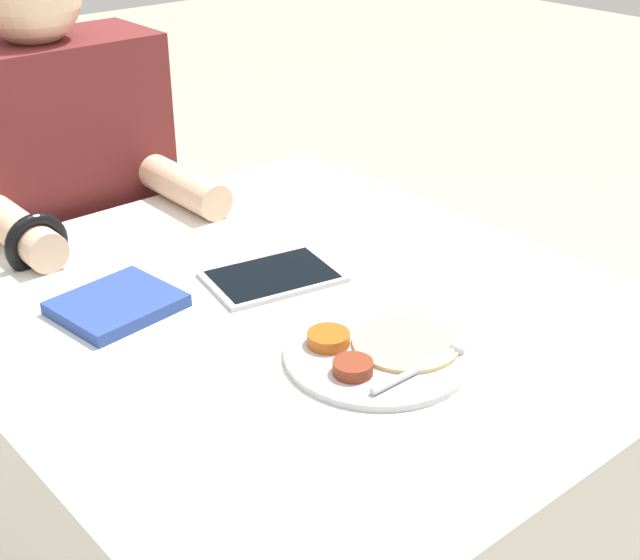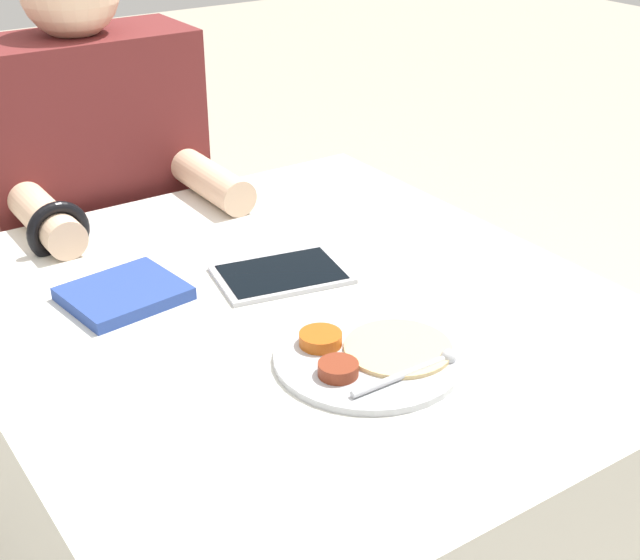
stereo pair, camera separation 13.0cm
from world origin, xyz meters
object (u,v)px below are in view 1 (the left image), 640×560
Objects in this scene: thali_tray at (377,353)px; person_diner at (71,276)px; tablet_device at (273,276)px; red_notebook at (117,305)px.

thali_tray is 0.21× the size of person_diner.
person_diner is (-0.10, 0.57, -0.19)m from tablet_device.
thali_tray is 0.41m from red_notebook.
thali_tray is 0.87m from person_diner.
person_diner is at bearing 73.81° from red_notebook.
person_diner is at bearing 94.15° from thali_tray.
person_diner reaches higher than red_notebook.
red_notebook is 0.81× the size of tablet_device.
person_diner is (0.14, 0.50, -0.19)m from red_notebook.
tablet_device is at bearing 82.55° from thali_tray.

